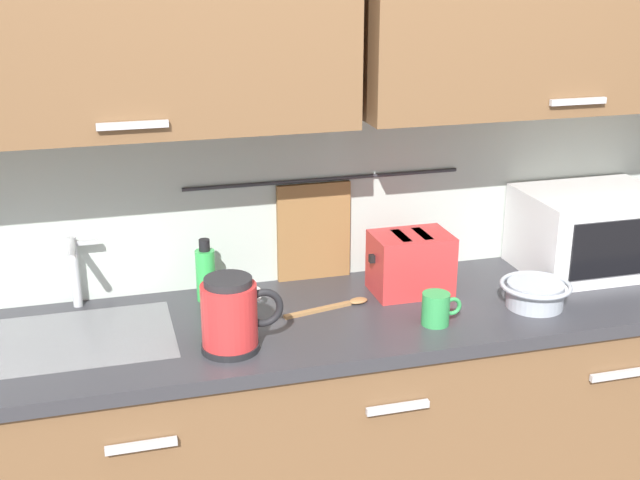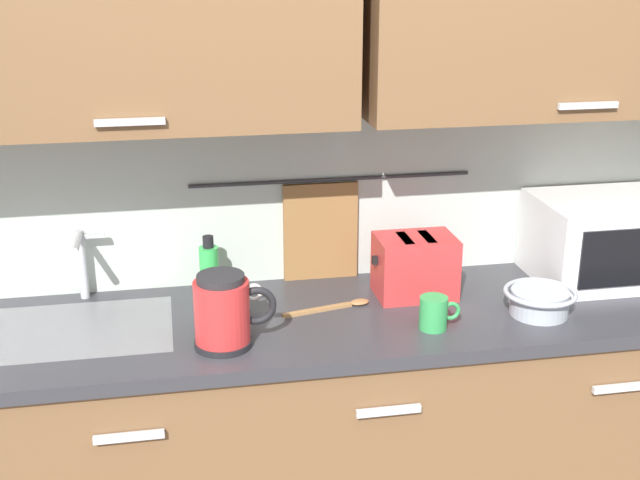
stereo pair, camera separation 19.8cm
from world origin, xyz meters
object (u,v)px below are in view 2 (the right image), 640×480
object	(u,v)px
mixing_bowl	(540,300)
toaster	(415,266)
wooden_spoon	(336,306)
mug_by_kettle	(434,313)
mug_near_sink	(237,294)
electric_kettle	(224,312)
dish_soap_bottle	(209,270)
microwave	(607,239)

from	to	relation	value
mixing_bowl	toaster	xyz separation A→B (m)	(-0.32, 0.21, 0.05)
wooden_spoon	mug_by_kettle	bearing A→B (deg)	-37.39
mug_near_sink	mixing_bowl	bearing A→B (deg)	-13.18
electric_kettle	dish_soap_bottle	xyz separation A→B (m)	(-0.02, 0.35, -0.01)
microwave	mixing_bowl	world-z (taller)	microwave
electric_kettle	mug_by_kettle	distance (m)	0.60
dish_soap_bottle	wooden_spoon	xyz separation A→B (m)	(0.37, -0.16, -0.08)
dish_soap_bottle	wooden_spoon	size ratio (longest dim) A/B	0.71
microwave	mug_near_sink	size ratio (longest dim) A/B	3.83
mixing_bowl	wooden_spoon	world-z (taller)	mixing_bowl
electric_kettle	mug_by_kettle	world-z (taller)	electric_kettle
wooden_spoon	electric_kettle	bearing A→B (deg)	-151.63
mug_by_kettle	mug_near_sink	bearing A→B (deg)	155.99
dish_soap_bottle	microwave	bearing A→B (deg)	-3.85
microwave	wooden_spoon	distance (m)	0.92
dish_soap_bottle	mug_near_sink	size ratio (longest dim) A/B	1.63
toaster	electric_kettle	bearing A→B (deg)	-158.02
mug_by_kettle	wooden_spoon	bearing A→B (deg)	142.61
electric_kettle	mixing_bowl	world-z (taller)	electric_kettle
mixing_bowl	wooden_spoon	bearing A→B (deg)	165.30
mixing_bowl	mug_by_kettle	bearing A→B (deg)	-174.03
electric_kettle	mug_near_sink	xyz separation A→B (m)	(0.06, 0.24, -0.05)
microwave	wooden_spoon	xyz separation A→B (m)	(-0.91, -0.08, -0.13)
microwave	mixing_bowl	size ratio (longest dim) A/B	2.15
microwave	mug_by_kettle	xyz separation A→B (m)	(-0.66, -0.27, -0.09)
microwave	dish_soap_bottle	world-z (taller)	microwave
dish_soap_bottle	mixing_bowl	world-z (taller)	dish_soap_bottle
mixing_bowl	mug_by_kettle	xyz separation A→B (m)	(-0.33, -0.03, 0.00)
dish_soap_bottle	mug_by_kettle	distance (m)	0.71
mixing_bowl	mug_by_kettle	distance (m)	0.34
electric_kettle	dish_soap_bottle	size ratio (longest dim) A/B	1.16
toaster	wooden_spoon	world-z (taller)	toaster
mug_near_sink	mixing_bowl	distance (m)	0.89
microwave	dish_soap_bottle	size ratio (longest dim) A/B	2.35
mixing_bowl	mug_near_sink	bearing A→B (deg)	166.82
mug_near_sink	mug_by_kettle	world-z (taller)	same
wooden_spoon	mixing_bowl	bearing A→B (deg)	-14.70
dish_soap_bottle	mug_near_sink	distance (m)	0.14
toaster	wooden_spoon	distance (m)	0.28
dish_soap_bottle	wooden_spoon	distance (m)	0.41
mug_near_sink	toaster	xyz separation A→B (m)	(0.55, 0.00, 0.05)
mixing_bowl	mug_by_kettle	size ratio (longest dim) A/B	1.78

